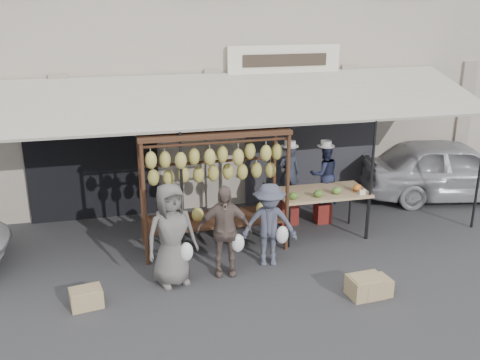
{
  "coord_description": "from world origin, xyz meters",
  "views": [
    {
      "loc": [
        -2.05,
        -7.32,
        4.37
      ],
      "look_at": [
        0.07,
        1.4,
        1.3
      ],
      "focal_mm": 40.0,
      "sensor_mm": 36.0,
      "label": 1
    }
  ],
  "objects_px": {
    "customer_right": "(269,225)",
    "sedan": "(451,169)",
    "produce_table": "(323,194)",
    "vendor_right": "(324,174)",
    "customer_mid": "(224,231)",
    "customer_left": "(171,235)",
    "crate_near_b": "(375,287)",
    "crate_far": "(86,298)",
    "vendor_left": "(289,173)",
    "banana_rack": "(214,167)",
    "crate_near_a": "(366,286)"
  },
  "relations": [
    {
      "from": "customer_left",
      "to": "customer_right",
      "type": "relative_size",
      "value": 1.15
    },
    {
      "from": "vendor_left",
      "to": "crate_near_b",
      "type": "relative_size",
      "value": 2.49
    },
    {
      "from": "produce_table",
      "to": "customer_mid",
      "type": "bearing_deg",
      "value": -154.55
    },
    {
      "from": "vendor_left",
      "to": "vendor_right",
      "type": "relative_size",
      "value": 0.94
    },
    {
      "from": "banana_rack",
      "to": "customer_right",
      "type": "bearing_deg",
      "value": -46.6
    },
    {
      "from": "crate_far",
      "to": "sedan",
      "type": "height_order",
      "value": "sedan"
    },
    {
      "from": "banana_rack",
      "to": "crate_far",
      "type": "xyz_separation_m",
      "value": [
        -2.24,
        -1.46,
        -1.44
      ]
    },
    {
      "from": "produce_table",
      "to": "customer_mid",
      "type": "height_order",
      "value": "customer_mid"
    },
    {
      "from": "customer_left",
      "to": "vendor_right",
      "type": "bearing_deg",
      "value": 12.71
    },
    {
      "from": "vendor_left",
      "to": "vendor_right",
      "type": "height_order",
      "value": "vendor_left"
    },
    {
      "from": "vendor_right",
      "to": "banana_rack",
      "type": "bearing_deg",
      "value": 16.1
    },
    {
      "from": "banana_rack",
      "to": "customer_mid",
      "type": "distance_m",
      "value": 1.25
    },
    {
      "from": "vendor_right",
      "to": "customer_right",
      "type": "height_order",
      "value": "vendor_right"
    },
    {
      "from": "banana_rack",
      "to": "vendor_right",
      "type": "relative_size",
      "value": 2.12
    },
    {
      "from": "produce_table",
      "to": "customer_right",
      "type": "xyz_separation_m",
      "value": [
        -1.32,
        -0.88,
        -0.13
      ]
    },
    {
      "from": "customer_left",
      "to": "crate_far",
      "type": "relative_size",
      "value": 3.66
    },
    {
      "from": "vendor_left",
      "to": "crate_near_a",
      "type": "height_order",
      "value": "vendor_left"
    },
    {
      "from": "vendor_right",
      "to": "customer_mid",
      "type": "height_order",
      "value": "vendor_right"
    },
    {
      "from": "produce_table",
      "to": "sedan",
      "type": "height_order",
      "value": "sedan"
    },
    {
      "from": "customer_left",
      "to": "crate_near_b",
      "type": "distance_m",
      "value": 3.26
    },
    {
      "from": "vendor_left",
      "to": "customer_right",
      "type": "distance_m",
      "value": 1.89
    },
    {
      "from": "vendor_left",
      "to": "customer_right",
      "type": "relative_size",
      "value": 0.79
    },
    {
      "from": "crate_near_b",
      "to": "sedan",
      "type": "distance_m",
      "value": 5.08
    },
    {
      "from": "customer_left",
      "to": "crate_near_a",
      "type": "height_order",
      "value": "customer_left"
    },
    {
      "from": "crate_near_a",
      "to": "crate_near_b",
      "type": "bearing_deg",
      "value": -3.86
    },
    {
      "from": "crate_near_a",
      "to": "sedan",
      "type": "height_order",
      "value": "sedan"
    },
    {
      "from": "banana_rack",
      "to": "customer_left",
      "type": "relative_size",
      "value": 1.54
    },
    {
      "from": "crate_near_b",
      "to": "sedan",
      "type": "height_order",
      "value": "sedan"
    },
    {
      "from": "crate_far",
      "to": "customer_right",
      "type": "bearing_deg",
      "value": 11.96
    },
    {
      "from": "banana_rack",
      "to": "crate_near_a",
      "type": "bearing_deg",
      "value": -48.34
    },
    {
      "from": "customer_right",
      "to": "sedan",
      "type": "distance_m",
      "value": 5.39
    },
    {
      "from": "banana_rack",
      "to": "customer_left",
      "type": "height_order",
      "value": "banana_rack"
    },
    {
      "from": "produce_table",
      "to": "vendor_right",
      "type": "relative_size",
      "value": 1.39
    },
    {
      "from": "produce_table",
      "to": "vendor_left",
      "type": "relative_size",
      "value": 1.47
    },
    {
      "from": "produce_table",
      "to": "sedan",
      "type": "distance_m",
      "value": 3.84
    },
    {
      "from": "customer_left",
      "to": "sedan",
      "type": "xyz_separation_m",
      "value": [
        6.62,
        2.39,
        -0.15
      ]
    },
    {
      "from": "vendor_left",
      "to": "crate_near_a",
      "type": "xyz_separation_m",
      "value": [
        0.27,
        -2.98,
        -0.92
      ]
    },
    {
      "from": "customer_mid",
      "to": "vendor_left",
      "type": "bearing_deg",
      "value": 54.4
    },
    {
      "from": "vendor_right",
      "to": "customer_left",
      "type": "bearing_deg",
      "value": 28.24
    },
    {
      "from": "crate_near_b",
      "to": "sedan",
      "type": "relative_size",
      "value": 0.11
    },
    {
      "from": "vendor_right",
      "to": "customer_mid",
      "type": "relative_size",
      "value": 0.79
    },
    {
      "from": "vendor_left",
      "to": "vendor_right",
      "type": "distance_m",
      "value": 0.72
    },
    {
      "from": "produce_table",
      "to": "crate_near_b",
      "type": "bearing_deg",
      "value": -90.46
    },
    {
      "from": "banana_rack",
      "to": "vendor_left",
      "type": "relative_size",
      "value": 2.25
    },
    {
      "from": "produce_table",
      "to": "crate_far",
      "type": "xyz_separation_m",
      "value": [
        -4.34,
        -1.52,
        -0.72
      ]
    },
    {
      "from": "customer_mid",
      "to": "crate_near_b",
      "type": "distance_m",
      "value": 2.52
    },
    {
      "from": "banana_rack",
      "to": "sedan",
      "type": "relative_size",
      "value": 0.64
    },
    {
      "from": "banana_rack",
      "to": "produce_table",
      "type": "distance_m",
      "value": 2.22
    },
    {
      "from": "crate_near_b",
      "to": "crate_far",
      "type": "bearing_deg",
      "value": 170.5
    },
    {
      "from": "customer_mid",
      "to": "crate_far",
      "type": "relative_size",
      "value": 3.34
    }
  ]
}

